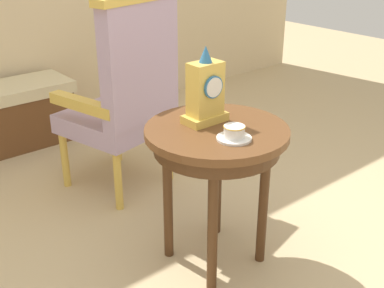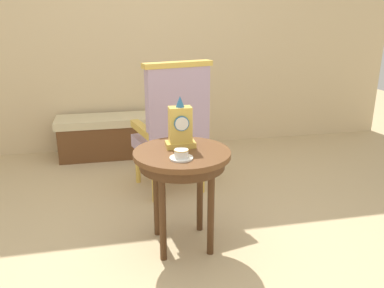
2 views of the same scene
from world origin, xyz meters
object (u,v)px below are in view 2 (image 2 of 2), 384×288
(side_table, at_px, (182,164))
(armchair, at_px, (173,127))
(teacup_left, at_px, (181,155))
(mantel_clock, at_px, (180,127))
(window_bench, at_px, (114,136))

(side_table, bearing_deg, armchair, 84.71)
(side_table, relative_size, teacup_left, 4.69)
(armchair, bearing_deg, side_table, -95.29)
(teacup_left, relative_size, armchair, 0.13)
(teacup_left, distance_m, mantel_clock, 0.24)
(mantel_clock, distance_m, armchair, 0.78)
(teacup_left, bearing_deg, window_bench, 100.45)
(mantel_clock, relative_size, window_bench, 0.28)
(teacup_left, height_order, mantel_clock, mantel_clock)
(mantel_clock, bearing_deg, teacup_left, -99.05)
(teacup_left, xyz_separation_m, window_bench, (-0.37, 2.01, -0.47))
(teacup_left, xyz_separation_m, armchair, (0.11, 0.96, -0.10))
(side_table, distance_m, armchair, 0.83)
(armchair, bearing_deg, window_bench, 114.46)
(window_bench, bearing_deg, mantel_clock, -77.28)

